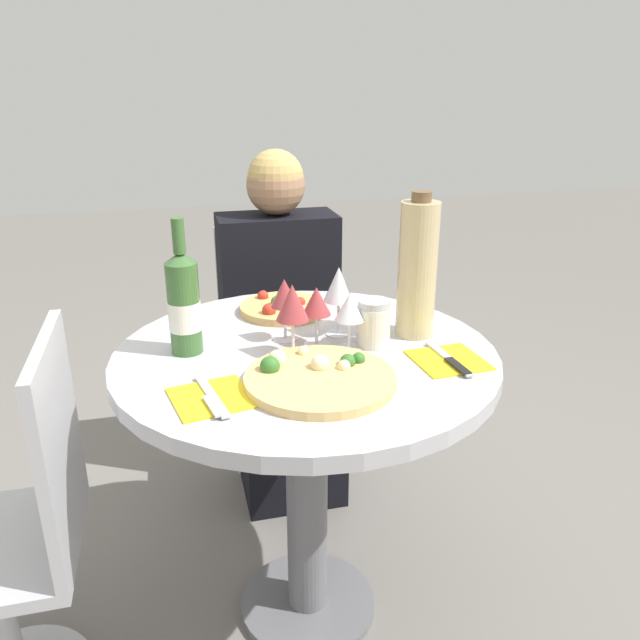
{
  "coord_description": "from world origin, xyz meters",
  "views": [
    {
      "loc": [
        -0.29,
        -1.29,
        1.34
      ],
      "look_at": [
        0.02,
        -0.07,
        0.87
      ],
      "focal_mm": 35.0,
      "sensor_mm": 36.0,
      "label": 1
    }
  ],
  "objects_px": {
    "pizza_large": "(318,377)",
    "seated_diner": "(283,344)",
    "tall_carafe": "(417,269)",
    "chair_behind_diner": "(277,354)",
    "chair_empty_side": "(18,541)",
    "dining_table": "(306,408)",
    "wine_bottle": "(184,304)"
  },
  "relations": [
    {
      "from": "dining_table",
      "to": "pizza_large",
      "type": "xyz_separation_m",
      "value": [
        -0.01,
        -0.17,
        0.16
      ]
    },
    {
      "from": "chair_empty_side",
      "to": "tall_carafe",
      "type": "height_order",
      "value": "tall_carafe"
    },
    {
      "from": "seated_diner",
      "to": "tall_carafe",
      "type": "xyz_separation_m",
      "value": [
        0.22,
        -0.6,
        0.42
      ]
    },
    {
      "from": "pizza_large",
      "to": "wine_bottle",
      "type": "xyz_separation_m",
      "value": [
        -0.25,
        0.23,
        0.1
      ]
    },
    {
      "from": "seated_diner",
      "to": "chair_empty_side",
      "type": "bearing_deg",
      "value": 44.29
    },
    {
      "from": "dining_table",
      "to": "seated_diner",
      "type": "bearing_deg",
      "value": 84.19
    },
    {
      "from": "dining_table",
      "to": "chair_empty_side",
      "type": "relative_size",
      "value": 1.01
    },
    {
      "from": "tall_carafe",
      "to": "pizza_large",
      "type": "bearing_deg",
      "value": -145.64
    },
    {
      "from": "chair_behind_diner",
      "to": "chair_empty_side",
      "type": "height_order",
      "value": "same"
    },
    {
      "from": "tall_carafe",
      "to": "seated_diner",
      "type": "bearing_deg",
      "value": 109.85
    },
    {
      "from": "tall_carafe",
      "to": "chair_behind_diner",
      "type": "bearing_deg",
      "value": 106.35
    },
    {
      "from": "wine_bottle",
      "to": "tall_carafe",
      "type": "distance_m",
      "value": 0.55
    },
    {
      "from": "chair_empty_side",
      "to": "pizza_large",
      "type": "relative_size",
      "value": 2.79
    },
    {
      "from": "dining_table",
      "to": "chair_behind_diner",
      "type": "height_order",
      "value": "chair_behind_diner"
    },
    {
      "from": "chair_empty_side",
      "to": "wine_bottle",
      "type": "relative_size",
      "value": 2.82
    },
    {
      "from": "seated_diner",
      "to": "tall_carafe",
      "type": "bearing_deg",
      "value": 109.85
    },
    {
      "from": "chair_behind_diner",
      "to": "dining_table",
      "type": "bearing_deg",
      "value": 85.23
    },
    {
      "from": "chair_behind_diner",
      "to": "wine_bottle",
      "type": "relative_size",
      "value": 2.82
    },
    {
      "from": "wine_bottle",
      "to": "tall_carafe",
      "type": "relative_size",
      "value": 0.89
    },
    {
      "from": "pizza_large",
      "to": "seated_diner",
      "type": "bearing_deg",
      "value": 84.59
    },
    {
      "from": "chair_behind_diner",
      "to": "pizza_large",
      "type": "bearing_deg",
      "value": 85.38
    },
    {
      "from": "chair_behind_diner",
      "to": "pizza_large",
      "type": "xyz_separation_m",
      "value": [
        -0.08,
        -0.94,
        0.36
      ]
    },
    {
      "from": "chair_behind_diner",
      "to": "tall_carafe",
      "type": "height_order",
      "value": "tall_carafe"
    },
    {
      "from": "chair_behind_diner",
      "to": "seated_diner",
      "type": "xyz_separation_m",
      "value": [
        0.0,
        -0.14,
        0.1
      ]
    },
    {
      "from": "wine_bottle",
      "to": "dining_table",
      "type": "bearing_deg",
      "value": -12.7
    },
    {
      "from": "wine_bottle",
      "to": "seated_diner",
      "type": "bearing_deg",
      "value": 60.1
    },
    {
      "from": "seated_diner",
      "to": "pizza_large",
      "type": "relative_size",
      "value": 3.68
    },
    {
      "from": "chair_empty_side",
      "to": "chair_behind_diner",
      "type": "bearing_deg",
      "value": -40.6
    },
    {
      "from": "dining_table",
      "to": "wine_bottle",
      "type": "relative_size",
      "value": 2.85
    },
    {
      "from": "pizza_large",
      "to": "tall_carafe",
      "type": "xyz_separation_m",
      "value": [
        0.29,
        0.2,
        0.15
      ]
    },
    {
      "from": "dining_table",
      "to": "chair_behind_diner",
      "type": "bearing_deg",
      "value": 85.23
    },
    {
      "from": "chair_behind_diner",
      "to": "chair_empty_side",
      "type": "bearing_deg",
      "value": 49.4
    }
  ]
}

